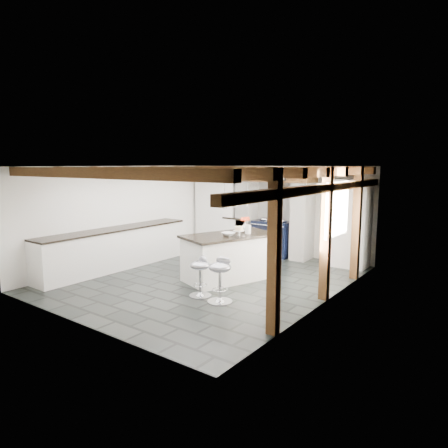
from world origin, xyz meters
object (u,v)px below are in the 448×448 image
Objects in this scene: bar_stool_near at (220,274)px; bar_stool_far at (201,272)px; kitchen_island at (230,256)px; range_cooker at (273,237)px.

bar_stool_far is (-0.47, 0.04, -0.04)m from bar_stool_near.
kitchen_island is at bearing 124.13° from bar_stool_far.
bar_stool_near reaches higher than bar_stool_far.
kitchen_island is 2.88× the size of bar_stool_far.
kitchen_island reaches higher than bar_stool_far.
kitchen_island reaches higher than range_cooker.
range_cooker is 1.26× the size of bar_stool_near.
bar_stool_far is (0.60, -3.66, -0.01)m from range_cooker.
range_cooker is 3.70m from bar_stool_far.
kitchen_island is at bearing 107.11° from bar_stool_near.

